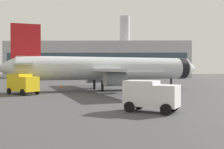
# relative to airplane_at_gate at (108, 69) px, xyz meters

# --- Properties ---
(airplane_at_gate) EXTENTS (34.64, 31.70, 10.50)m
(airplane_at_gate) POSITION_rel_airplane_at_gate_xyz_m (0.00, 0.00, 0.00)
(airplane_at_gate) COLOR silver
(airplane_at_gate) RESTS_ON ground
(service_truck) EXTENTS (5.13, 4.71, 2.90)m
(service_truck) POSITION_rel_airplane_at_gate_xyz_m (-11.83, -7.93, -2.05)
(service_truck) COLOR yellow
(service_truck) RESTS_ON ground
(cargo_van) EXTENTS (4.83, 3.87, 2.60)m
(cargo_van) POSITION_rel_airplane_at_gate_xyz_m (4.21, -23.34, -2.21)
(cargo_van) COLOR white
(cargo_van) RESTS_ON ground
(safety_cone_near) EXTENTS (0.44, 0.44, 0.70)m
(safety_cone_near) POSITION_rel_airplane_at_gate_xyz_m (-9.07, 5.43, -3.31)
(safety_cone_near) COLOR #F2590C
(safety_cone_near) RESTS_ON ground
(safety_cone_mid) EXTENTS (0.44, 0.44, 0.83)m
(safety_cone_mid) POSITION_rel_airplane_at_gate_xyz_m (8.56, 5.99, -3.25)
(safety_cone_mid) COLOR #F2590C
(safety_cone_mid) RESTS_ON ground
(safety_cone_far) EXTENTS (0.44, 0.44, 0.70)m
(safety_cone_far) POSITION_rel_airplane_at_gate_xyz_m (-14.03, -1.98, -3.31)
(safety_cone_far) COLOR #F2590C
(safety_cone_far) RESTS_ON ground
(terminal_building) EXTENTS (76.69, 23.20, 27.11)m
(terminal_building) POSITION_rel_airplane_at_gate_xyz_m (-6.46, 75.14, 4.01)
(terminal_building) COLOR #B2B2B7
(terminal_building) RESTS_ON ground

